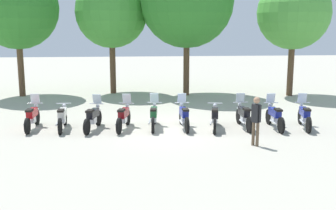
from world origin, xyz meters
The scene contains 16 objects.
ground_plane centered at (0.00, 0.00, 0.00)m, with size 80.00×80.00×0.00m, color #ADA899.
motorcycle_0 centered at (-5.55, 0.49, 0.52)m, with size 0.62×2.19×1.37m.
motorcycle_1 centered at (-4.32, 0.31, 0.50)m, with size 0.62×2.19×0.99m.
motorcycle_2 centered at (-3.08, 0.14, 0.52)m, with size 0.76×2.16×1.37m.
motorcycle_3 centered at (-1.84, 0.15, 0.52)m, with size 0.76×2.16×1.37m.
motorcycle_4 centered at (-0.62, 0.21, 0.52)m, with size 0.62×2.19×1.37m.
motorcycle_5 centered at (0.61, 0.07, 0.52)m, with size 0.62×2.19×1.37m.
motorcycle_6 centered at (1.85, -0.17, 0.50)m, with size 0.74×2.17×0.99m.
motorcycle_7 centered at (3.08, -0.08, 0.52)m, with size 0.62×2.19×1.37m.
motorcycle_8 centered at (4.32, -0.29, 0.52)m, with size 0.62×2.19×1.37m.
motorcycle_9 centered at (5.56, -0.34, 0.52)m, with size 0.74×2.17×1.37m.
person_0 centered at (2.79, -2.67, 1.03)m, with size 0.32×0.36×1.74m.
tree_0 centered at (-8.02, 8.78, 5.15)m, with size 4.79×4.79×7.56m.
tree_1 centered at (-2.64, 9.39, 4.96)m, with size 4.38×4.38×7.17m.
tree_2 centered at (1.80, 8.26, 5.55)m, with size 5.47×5.47×8.30m.
tree_3 centered at (7.98, 7.54, 4.85)m, with size 4.24×4.24×6.99m.
Camera 1 is at (-1.51, -16.39, 4.18)m, focal length 44.32 mm.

